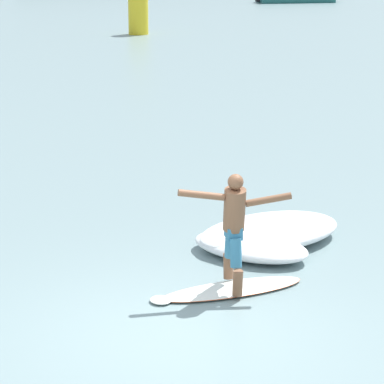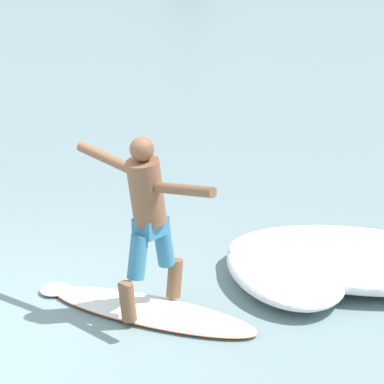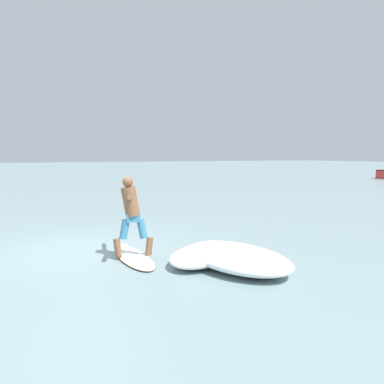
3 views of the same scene
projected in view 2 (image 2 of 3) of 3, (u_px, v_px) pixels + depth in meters
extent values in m
ellipsoid|color=white|center=(152.00, 311.00, 7.92)|extent=(2.00, 0.63, 0.06)
ellipsoid|color=white|center=(56.00, 289.00, 8.34)|extent=(0.29, 0.32, 0.05)
ellipsoid|color=#DB5B2D|center=(152.00, 311.00, 7.92)|extent=(2.01, 0.65, 0.03)
cone|color=black|center=(237.00, 340.00, 7.61)|extent=(0.05, 0.05, 0.14)
cone|color=black|center=(230.00, 329.00, 7.80)|extent=(0.05, 0.05, 0.14)
cone|color=black|center=(215.00, 345.00, 7.54)|extent=(0.05, 0.05, 0.14)
cylinder|color=brown|center=(127.00, 302.00, 7.62)|extent=(0.17, 0.20, 0.36)
cylinder|color=teal|center=(138.00, 257.00, 7.61)|extent=(0.20, 0.25, 0.40)
cylinder|color=brown|center=(175.00, 278.00, 8.08)|extent=(0.17, 0.20, 0.36)
cylinder|color=teal|center=(164.00, 245.00, 7.86)|extent=(0.20, 0.25, 0.40)
cube|color=teal|center=(151.00, 226.00, 7.66)|extent=(0.26, 0.30, 0.16)
cylinder|color=brown|center=(146.00, 192.00, 7.52)|extent=(0.36, 0.43, 0.60)
sphere|color=brown|center=(142.00, 149.00, 7.37)|extent=(0.20, 0.20, 0.20)
cylinder|color=brown|center=(185.00, 190.00, 7.20)|extent=(0.60, 0.27, 0.19)
cylinder|color=brown|center=(105.00, 157.00, 7.69)|extent=(0.60, 0.25, 0.19)
ellipsoid|color=white|center=(351.00, 259.00, 8.63)|extent=(2.59, 1.78, 0.37)
ellipsoid|color=white|center=(285.00, 268.00, 8.50)|extent=(1.88, 2.06, 0.30)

